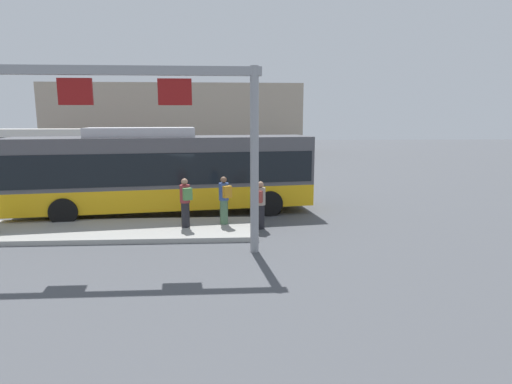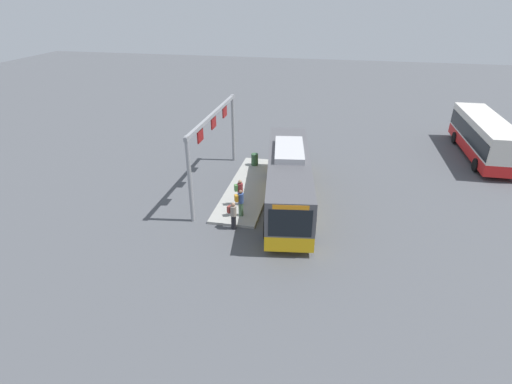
% 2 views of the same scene
% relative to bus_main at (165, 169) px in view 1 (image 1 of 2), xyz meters
% --- Properties ---
extents(ground_plane, '(120.00, 120.00, 0.00)m').
position_rel_bus_main_xyz_m(ground_plane, '(0.01, 0.00, -1.81)').
color(ground_plane, '#4C4F54').
extents(platform_curb, '(10.00, 2.80, 0.16)m').
position_rel_bus_main_xyz_m(platform_curb, '(-1.52, -2.82, -1.73)').
color(platform_curb, '#9E9E99').
rests_on(platform_curb, ground).
extents(bus_main, '(11.87, 4.14, 3.46)m').
position_rel_bus_main_xyz_m(bus_main, '(0.00, 0.00, 0.00)').
color(bus_main, '#EAAD14').
rests_on(bus_main, ground).
extents(bus_background_left, '(10.25, 2.81, 3.10)m').
position_rel_bus_main_xyz_m(bus_background_left, '(-11.09, 14.19, -0.04)').
color(bus_background_left, red).
rests_on(bus_background_left, ground).
extents(person_boarding, '(0.48, 0.60, 1.67)m').
position_rel_bus_main_xyz_m(person_boarding, '(3.63, -2.60, -0.92)').
color(person_boarding, black).
rests_on(person_boarding, ground).
extents(person_waiting_near, '(0.52, 0.60, 1.67)m').
position_rel_bus_main_xyz_m(person_waiting_near, '(2.38, -2.49, -0.76)').
color(person_waiting_near, '#476B4C').
rests_on(person_waiting_near, platform_curb).
extents(person_waiting_mid, '(0.51, 0.60, 1.67)m').
position_rel_bus_main_xyz_m(person_waiting_mid, '(1.08, -2.84, -0.76)').
color(person_waiting_mid, black).
rests_on(person_waiting_mid, platform_curb).
extents(platform_sign_gantry, '(9.91, 0.24, 5.20)m').
position_rel_bus_main_xyz_m(platform_sign_gantry, '(-1.47, -5.13, 1.97)').
color(platform_sign_gantry, gray).
rests_on(platform_sign_gantry, ground).
extents(station_building, '(27.00, 8.00, 7.46)m').
position_rel_bus_main_xyz_m(station_building, '(-3.33, 31.03, 1.92)').
color(station_building, tan).
rests_on(station_building, ground).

